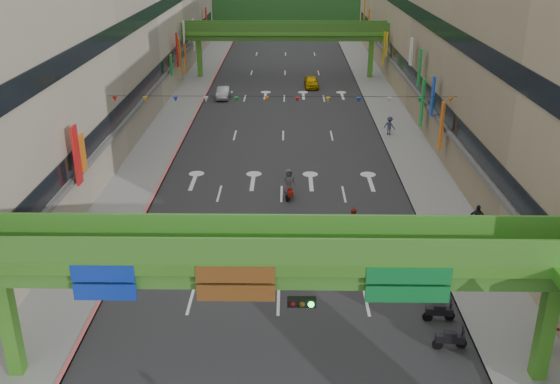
{
  "coord_description": "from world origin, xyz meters",
  "views": [
    {
      "loc": [
        0.45,
        -15.43,
        17.45
      ],
      "look_at": [
        0.0,
        18.0,
        3.5
      ],
      "focal_mm": 40.0,
      "sensor_mm": 36.0,
      "label": 1
    }
  ],
  "objects_px": {
    "overpass_near": "(300,278)",
    "car_yellow": "(311,82)",
    "car_silver": "(223,93)",
    "scooter_rider_mid": "(354,224)",
    "pedestrian_red": "(550,333)"
  },
  "relations": [
    {
      "from": "car_yellow",
      "to": "scooter_rider_mid",
      "type": "bearing_deg",
      "value": -90.74
    },
    {
      "from": "scooter_rider_mid",
      "to": "car_silver",
      "type": "distance_m",
      "value": 37.01
    },
    {
      "from": "overpass_near",
      "to": "pedestrian_red",
      "type": "bearing_deg",
      "value": 13.08
    },
    {
      "from": "car_silver",
      "to": "car_yellow",
      "type": "relative_size",
      "value": 0.97
    },
    {
      "from": "overpass_near",
      "to": "car_silver",
      "type": "bearing_deg",
      "value": 99.16
    },
    {
      "from": "scooter_rider_mid",
      "to": "car_silver",
      "type": "relative_size",
      "value": 0.53
    },
    {
      "from": "overpass_near",
      "to": "car_silver",
      "type": "height_order",
      "value": "overpass_near"
    },
    {
      "from": "overpass_near",
      "to": "car_yellow",
      "type": "xyz_separation_m",
      "value": [
        2.32,
        54.16,
        -4.51
      ]
    },
    {
      "from": "scooter_rider_mid",
      "to": "car_yellow",
      "type": "height_order",
      "value": "scooter_rider_mid"
    },
    {
      "from": "scooter_rider_mid",
      "to": "pedestrian_red",
      "type": "bearing_deg",
      "value": -54.48
    },
    {
      "from": "scooter_rider_mid",
      "to": "car_silver",
      "type": "xyz_separation_m",
      "value": [
        -11.38,
        35.21,
        -0.43
      ]
    },
    {
      "from": "overpass_near",
      "to": "car_yellow",
      "type": "distance_m",
      "value": 54.4
    },
    {
      "from": "car_silver",
      "to": "car_yellow",
      "type": "xyz_separation_m",
      "value": [
        10.16,
        5.5,
        0.04
      ]
    },
    {
      "from": "car_silver",
      "to": "car_yellow",
      "type": "bearing_deg",
      "value": 28.54
    },
    {
      "from": "car_yellow",
      "to": "overpass_near",
      "type": "bearing_deg",
      "value": -94.91
    }
  ]
}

